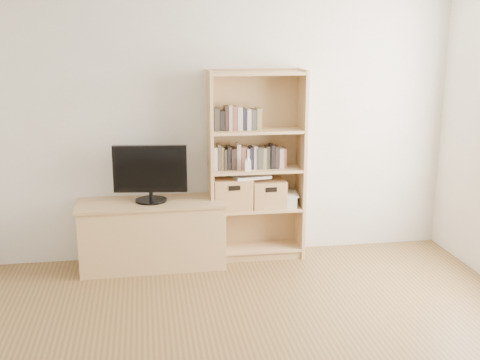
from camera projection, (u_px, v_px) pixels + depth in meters
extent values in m
cube|color=beige|center=(217.00, 121.00, 5.62)|extent=(4.50, 0.02, 2.60)
cube|color=tan|center=(153.00, 235.00, 5.53)|extent=(1.31, 0.51, 0.59)
cube|color=tan|center=(257.00, 166.00, 5.62)|extent=(0.89, 0.32, 1.78)
cube|color=black|center=(150.00, 173.00, 5.39)|extent=(0.66, 0.14, 0.52)
cube|color=#BAB0A8|center=(256.00, 157.00, 5.62)|extent=(0.81, 0.17, 0.22)
cube|color=#BAB0A8|center=(235.00, 120.00, 5.50)|extent=(0.35, 0.13, 0.18)
cube|color=white|center=(248.00, 166.00, 5.50)|extent=(0.05, 0.04, 0.10)
cube|color=#9F8047|center=(232.00, 193.00, 5.64)|extent=(0.37, 0.31, 0.29)
cube|color=#9F8047|center=(268.00, 193.00, 5.69)|extent=(0.33, 0.27, 0.26)
cube|color=white|center=(251.00, 176.00, 5.63)|extent=(0.37, 0.29, 0.03)
cube|color=beige|center=(288.00, 200.00, 5.74)|extent=(0.21, 0.27, 0.11)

